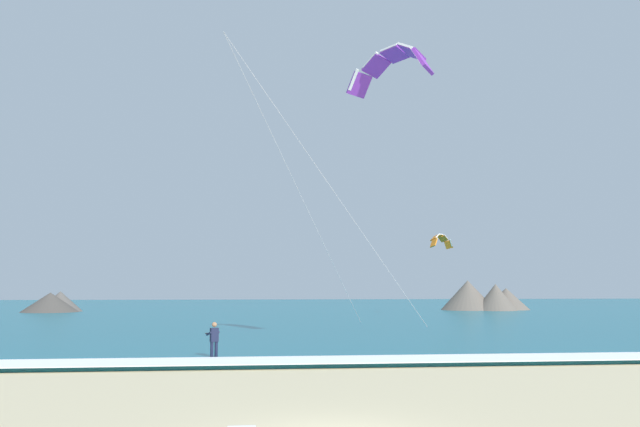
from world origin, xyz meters
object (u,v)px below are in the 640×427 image
Objects in this scene: kite_primary at (391,64)px; kite_distant at (440,240)px; kitesurfer at (214,339)px; surfboard at (214,361)px.

kite_primary is 4.37× the size of kite_distant.
kitesurfer is at bearing -148.86° from kite_primary.
kite_primary is at bearing 31.23° from surfboard.
kite_distant is (12.65, 33.52, -7.40)m from kite_primary.
kite_distant reaches higher than surfboard.
kite_distant is (21.88, 39.12, 8.11)m from surfboard.
kitesurfer reaches higher than surfboard.
kite_primary is (9.23, 5.60, 15.52)m from surfboard.
surfboard is 18.90m from kite_primary.
kite_distant is at bearing 60.77° from kitesurfer.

